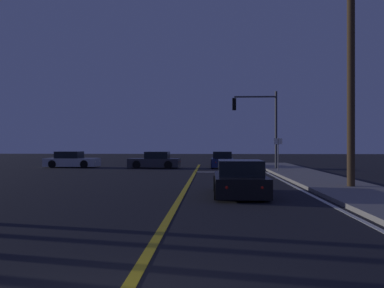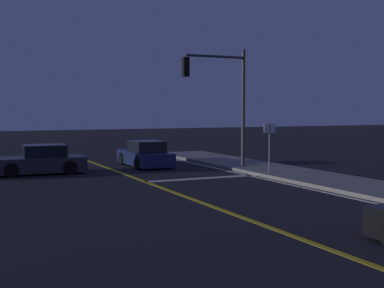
{
  "view_description": "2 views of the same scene",
  "coord_description": "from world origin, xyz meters",
  "px_view_note": "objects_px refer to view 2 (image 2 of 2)",
  "views": [
    {
      "loc": [
        1.11,
        -4.51,
        1.92
      ],
      "look_at": [
        -0.11,
        21.86,
        1.95
      ],
      "focal_mm": 38.84,
      "sensor_mm": 36.0,
      "label": 1
    },
    {
      "loc": [
        -7.24,
        4.43,
        2.97
      ],
      "look_at": [
        1.57,
        23.26,
        1.58
      ],
      "focal_mm": 48.73,
      "sensor_mm": 36.0,
      "label": 2
    }
  ],
  "objects_px": {
    "street_sign_corner": "(269,140)",
    "car_lead_oncoming_charcoal": "(40,161)",
    "traffic_signal_near_right": "(223,90)",
    "car_side_waiting_navy": "(145,155)"
  },
  "relations": [
    {
      "from": "street_sign_corner",
      "to": "car_lead_oncoming_charcoal",
      "type": "bearing_deg",
      "value": 150.37
    },
    {
      "from": "car_lead_oncoming_charcoal",
      "to": "street_sign_corner",
      "type": "xyz_separation_m",
      "value": [
        9.1,
        -5.18,
        1.02
      ]
    },
    {
      "from": "car_lead_oncoming_charcoal",
      "to": "street_sign_corner",
      "type": "height_order",
      "value": "street_sign_corner"
    },
    {
      "from": "traffic_signal_near_right",
      "to": "street_sign_corner",
      "type": "bearing_deg",
      "value": 106.88
    },
    {
      "from": "traffic_signal_near_right",
      "to": "car_lead_oncoming_charcoal",
      "type": "bearing_deg",
      "value": -16.07
    },
    {
      "from": "traffic_signal_near_right",
      "to": "street_sign_corner",
      "type": "height_order",
      "value": "traffic_signal_near_right"
    },
    {
      "from": "traffic_signal_near_right",
      "to": "street_sign_corner",
      "type": "xyz_separation_m",
      "value": [
        0.85,
        -2.8,
        -2.28
      ]
    },
    {
      "from": "traffic_signal_near_right",
      "to": "street_sign_corner",
      "type": "distance_m",
      "value": 3.71
    },
    {
      "from": "car_side_waiting_navy",
      "to": "car_lead_oncoming_charcoal",
      "type": "height_order",
      "value": "same"
    },
    {
      "from": "street_sign_corner",
      "to": "traffic_signal_near_right",
      "type": "bearing_deg",
      "value": 106.88
    }
  ]
}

